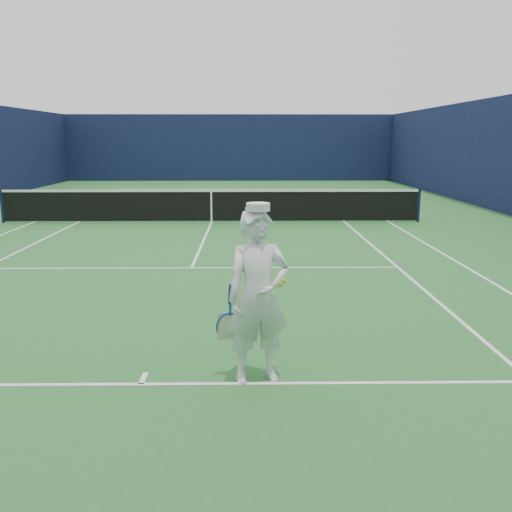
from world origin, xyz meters
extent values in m
plane|color=#27672A|center=(0.00, 0.00, 0.00)|extent=(80.00, 80.00, 0.00)
cube|color=white|center=(0.00, 11.88, 0.00)|extent=(11.03, 0.06, 0.01)
cube|color=white|center=(0.00, -11.88, 0.00)|extent=(11.03, 0.06, 0.01)
cube|color=white|center=(-5.49, 0.00, 0.00)|extent=(0.06, 23.83, 0.01)
cube|color=white|center=(5.49, 0.00, 0.00)|extent=(0.06, 23.83, 0.01)
cube|color=white|center=(-4.12, 0.00, 0.00)|extent=(0.06, 23.77, 0.01)
cube|color=white|center=(4.12, 0.00, 0.00)|extent=(0.06, 23.77, 0.01)
cube|color=white|center=(0.00, 6.40, 0.00)|extent=(8.23, 0.06, 0.01)
cube|color=white|center=(0.00, -6.40, 0.00)|extent=(8.23, 0.06, 0.01)
cube|color=white|center=(0.00, 0.00, 0.00)|extent=(0.06, 12.80, 0.01)
cube|color=white|center=(0.00, 11.73, 0.00)|extent=(0.06, 0.30, 0.01)
cube|color=white|center=(0.00, -11.73, 0.00)|extent=(0.06, 0.30, 0.01)
cube|color=#0E1535|center=(0.00, 18.00, 2.00)|extent=(20.12, 0.12, 4.00)
cylinder|color=#141E4C|center=(-6.40, 0.00, 0.54)|extent=(0.09, 0.09, 1.07)
cylinder|color=#141E4C|center=(6.40, 0.00, 0.54)|extent=(0.09, 0.09, 1.07)
cube|color=black|center=(0.00, 0.00, 0.50)|extent=(12.79, 0.02, 0.92)
cube|color=white|center=(0.00, 0.00, 0.97)|extent=(12.79, 0.04, 0.07)
cube|color=white|center=(0.00, 0.00, 0.47)|extent=(0.05, 0.03, 0.94)
imported|color=white|center=(1.23, -11.77, 0.91)|extent=(0.76, 0.59, 1.83)
cylinder|color=white|center=(1.23, -11.77, 1.85)|extent=(0.24, 0.24, 0.08)
cube|color=white|center=(1.19, -11.64, 1.82)|extent=(0.20, 0.14, 0.02)
cylinder|color=navy|center=(0.94, -11.76, 0.95)|extent=(0.06, 0.10, 0.22)
cube|color=#1C419B|center=(0.94, -11.71, 0.77)|extent=(0.03, 0.02, 0.14)
torus|color=#1C419B|center=(0.91, -11.65, 0.56)|extent=(0.31, 0.17, 0.29)
cube|color=beige|center=(0.91, -11.65, 0.56)|extent=(0.21, 0.06, 0.30)
sphere|color=#C1E51A|center=(1.45, -11.61, 1.01)|extent=(0.07, 0.07, 0.07)
sphere|color=#C1E51A|center=(1.49, -11.58, 1.04)|extent=(0.07, 0.07, 0.07)
camera|label=1|loc=(1.13, -17.46, 2.51)|focal=40.00mm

